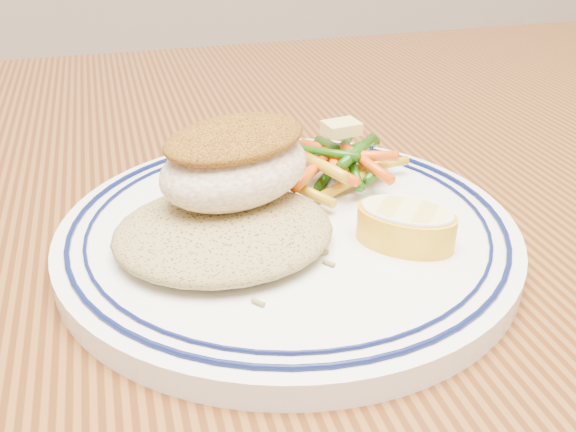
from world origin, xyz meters
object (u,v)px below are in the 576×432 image
Objects in this scene: fish_fillet at (235,161)px; lemon_wedge at (406,224)px; dining_table at (327,326)px; plate at (288,232)px; vegetable_pile at (335,160)px; rice_pilaf at (223,226)px.

fish_fillet is 1.53× the size of lemon_wedge.
lemon_wedge reaches higher than dining_table.
dining_table is 0.12m from plate.
fish_fillet is at bearing -157.78° from dining_table.
vegetable_pile reaches higher than plate.
plate is 2.20× the size of rice_pilaf.
vegetable_pile is (0.09, 0.06, 0.00)m from rice_pilaf.
rice_pilaf reaches higher than dining_table.
dining_table is 13.86× the size of vegetable_pile.
dining_table is 0.16m from rice_pilaf.
lemon_wedge is at bearing -15.07° from rice_pilaf.
vegetable_pile reaches higher than dining_table.
dining_table is 20.96× the size of lemon_wedge.
fish_fillet is 0.09m from vegetable_pile.
vegetable_pile is (0.05, 0.05, 0.02)m from plate.
plate is 3.71× the size of lemon_wedge.
dining_table is 0.13m from vegetable_pile.
lemon_wedge is (0.01, -0.09, -0.00)m from vegetable_pile.
fish_fillet reaches higher than dining_table.
plate is at bearing 145.18° from lemon_wedge.
fish_fillet reaches higher than rice_pilaf.
dining_table is at bearing -114.62° from vegetable_pile.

